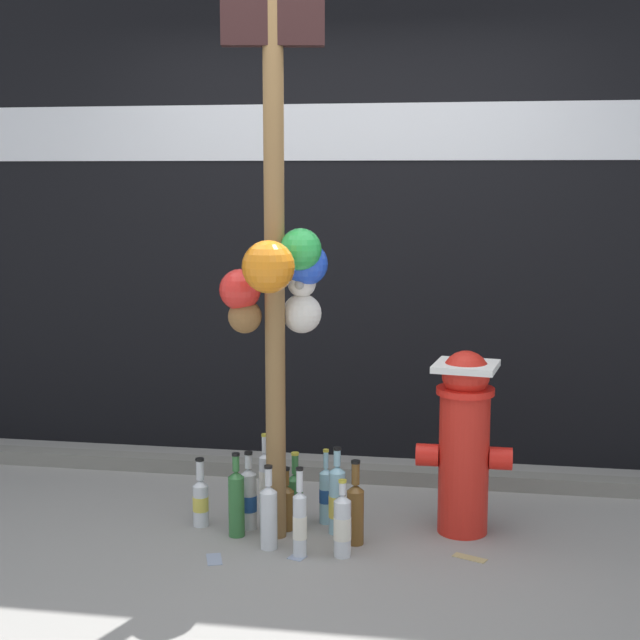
% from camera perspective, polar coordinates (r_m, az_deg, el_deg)
% --- Properties ---
extents(ground_plane, '(14.00, 14.00, 0.00)m').
position_cam_1_polar(ground_plane, '(4.21, -1.86, -14.33)').
color(ground_plane, gray).
extents(building_wall, '(10.00, 0.21, 3.94)m').
position_cam_1_polar(building_wall, '(5.54, 1.53, 12.08)').
color(building_wall, black).
rests_on(building_wall, ground_plane).
extents(curb_strip, '(8.00, 0.12, 0.08)m').
position_cam_1_polar(curb_strip, '(5.24, 0.61, -9.12)').
color(curb_strip, slate).
rests_on(curb_strip, ground_plane).
extents(memorial_post, '(0.47, 0.50, 2.55)m').
position_cam_1_polar(memorial_post, '(4.16, -2.61, 5.27)').
color(memorial_post, olive).
rests_on(memorial_post, ground_plane).
extents(fire_hydrant, '(0.44, 0.32, 0.86)m').
position_cam_1_polar(fire_hydrant, '(4.44, 8.67, -7.05)').
color(fire_hydrant, red).
rests_on(fire_hydrant, ground_plane).
extents(bottle_0, '(0.08, 0.08, 0.37)m').
position_cam_1_polar(bottle_0, '(4.53, -4.30, -10.60)').
color(bottle_0, silver).
rests_on(bottle_0, ground_plane).
extents(bottle_1, '(0.06, 0.06, 0.40)m').
position_cam_1_polar(bottle_1, '(4.71, -3.34, -9.65)').
color(bottle_1, silver).
rests_on(bottle_1, ground_plane).
extents(bottle_2, '(0.08, 0.08, 0.35)m').
position_cam_1_polar(bottle_2, '(4.60, -1.50, -10.58)').
color(bottle_2, '#337038').
rests_on(bottle_2, ground_plane).
extents(bottle_3, '(0.08, 0.08, 0.41)m').
position_cam_1_polar(bottle_3, '(4.46, 1.03, -10.74)').
color(bottle_3, '#93CCE0').
rests_on(bottle_3, ground_plane).
extents(bottle_4, '(0.08, 0.08, 0.30)m').
position_cam_1_polar(bottle_4, '(4.52, -2.06, -11.06)').
color(bottle_4, brown).
rests_on(bottle_4, ground_plane).
extents(bottle_5, '(0.08, 0.08, 0.38)m').
position_cam_1_polar(bottle_5, '(4.30, -3.10, -11.61)').
color(bottle_5, silver).
rests_on(bottle_5, ground_plane).
extents(bottle_6, '(0.07, 0.07, 0.39)m').
position_cam_1_polar(bottle_6, '(4.44, -5.05, -10.81)').
color(bottle_6, '#337038').
rests_on(bottle_6, ground_plane).
extents(bottle_7, '(0.08, 0.08, 0.35)m').
position_cam_1_polar(bottle_7, '(4.22, 1.35, -12.22)').
color(bottle_7, silver).
rests_on(bottle_7, ground_plane).
extents(bottle_8, '(0.06, 0.06, 0.36)m').
position_cam_1_polar(bottle_8, '(4.59, 0.36, -10.42)').
color(bottle_8, '#93CCE0').
rests_on(bottle_8, ground_plane).
extents(bottle_9, '(0.08, 0.08, 0.33)m').
position_cam_1_polar(bottle_9, '(4.60, -7.20, -10.69)').
color(bottle_9, silver).
rests_on(bottle_9, ground_plane).
extents(bottle_10, '(0.08, 0.08, 0.39)m').
position_cam_1_polar(bottle_10, '(4.35, 2.14, -11.38)').
color(bottle_10, brown).
rests_on(bottle_10, ground_plane).
extents(bottle_11, '(0.06, 0.06, 0.40)m').
position_cam_1_polar(bottle_11, '(4.21, -1.22, -12.05)').
color(bottle_11, silver).
rests_on(bottle_11, ground_plane).
extents(litter_0, '(0.16, 0.10, 0.01)m').
position_cam_1_polar(litter_0, '(4.30, 8.99, -13.93)').
color(litter_0, tan).
rests_on(litter_0, ground_plane).
extents(litter_1, '(0.09, 0.09, 0.01)m').
position_cam_1_polar(litter_1, '(4.25, -1.39, -14.06)').
color(litter_1, '#8C99B2').
rests_on(litter_1, ground_plane).
extents(litter_2, '(0.10, 0.14, 0.01)m').
position_cam_1_polar(litter_2, '(4.26, -6.38, -14.09)').
color(litter_2, '#8C99B2').
rests_on(litter_2, ground_plane).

